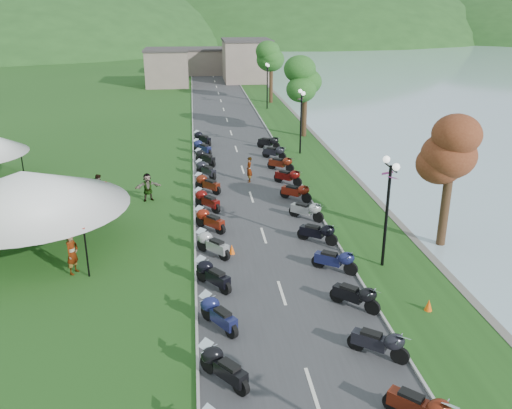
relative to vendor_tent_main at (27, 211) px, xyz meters
name	(u,v)px	position (x,y,z in m)	size (l,w,h in m)	color
road	(236,149)	(11.47, 18.32, -1.99)	(7.00, 120.00, 0.02)	#3A3A3D
hills_backdrop	(201,37)	(11.47, 178.32, -2.00)	(360.00, 120.00, 76.00)	#285621
far_building	(201,63)	(9.47, 63.32, 0.50)	(18.00, 16.00, 5.00)	gray
moto_row_left	(212,245)	(8.75, -1.79, -1.45)	(2.60, 45.95, 1.10)	#331411
moto_row_right	(318,233)	(14.10, -0.85, -1.45)	(2.60, 40.23, 1.10)	#331411
vendor_tent_main	(27,211)	(0.00, 0.00, 0.00)	(6.47, 6.47, 4.00)	white
tree_lakeside	(449,173)	(20.16, -1.71, 1.75)	(2.70, 2.70, 7.50)	#2D6C24
pedestrian_a	(75,273)	(2.53, -2.84, -2.00)	(0.71, 0.52, 1.95)	slate
pedestrian_b	(100,200)	(2.16, 6.84, -2.00)	(0.81, 0.44, 1.67)	slate
pedestrian_c	(40,229)	(-0.34, 2.57, -2.00)	(1.00, 0.41, 1.54)	slate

